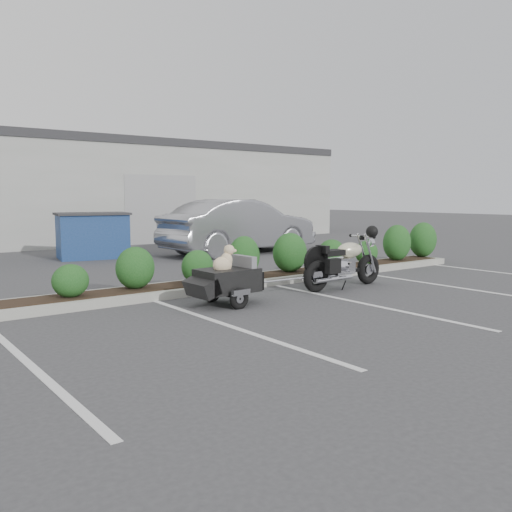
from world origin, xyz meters
TOP-DOWN VIEW (x-y plane):
  - ground at (0.00, 0.00)m, footprint 90.00×90.00m
  - planter_kerb at (1.00, 2.20)m, footprint 12.00×1.00m
  - building at (0.00, 17.00)m, footprint 26.00×10.00m
  - motorcycle at (2.09, 0.70)m, footprint 2.15×0.72m
  - pet_trailer at (-0.69, 0.72)m, footprint 1.71×0.95m
  - sedan at (4.24, 7.24)m, footprint 5.29×2.20m
  - dumpster at (0.06, 8.77)m, footprint 2.24×1.73m

SIDE VIEW (x-z plane):
  - ground at x=0.00m, z-range 0.00..0.00m
  - planter_kerb at x=1.00m, z-range 0.00..0.15m
  - pet_trailer at x=-0.69m, z-range -0.08..0.94m
  - motorcycle at x=2.09m, z-range -0.12..1.11m
  - dumpster at x=0.06m, z-range 0.01..1.33m
  - sedan at x=4.24m, z-range 0.00..1.70m
  - building at x=0.00m, z-range 0.00..4.00m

